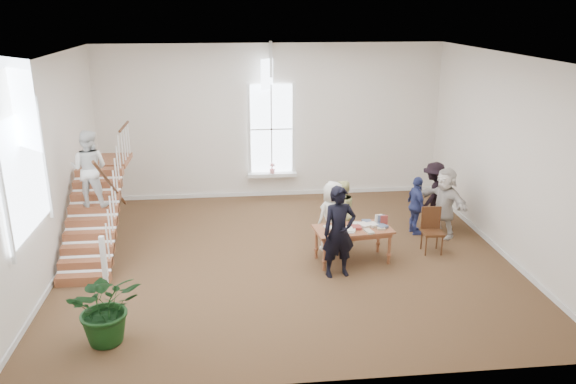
{
  "coord_description": "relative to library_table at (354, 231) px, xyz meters",
  "views": [
    {
      "loc": [
        -1.23,
        -11.67,
        5.51
      ],
      "look_at": [
        0.06,
        0.4,
        1.45
      ],
      "focal_mm": 35.0,
      "sensor_mm": 36.0,
      "label": 1
    }
  ],
  "objects": [
    {
      "name": "woman_cluster_c",
      "position": [
        2.53,
        1.22,
        0.17
      ],
      "size": [
        1.19,
        1.69,
        1.76
      ],
      "primitive_type": "imported",
      "rotation": [
        0.0,
        0.0,
        5.17
      ],
      "color": "beige",
      "rests_on": "ground"
    },
    {
      "name": "elderly_woman",
      "position": [
        -0.39,
        0.6,
        0.13
      ],
      "size": [
        0.98,
        0.84,
        1.7
      ],
      "primitive_type": "imported",
      "rotation": [
        0.0,
        0.0,
        3.58
      ],
      "color": "silver",
      "rests_on": "ground"
    },
    {
      "name": "library_table",
      "position": [
        0.0,
        0.0,
        0.0
      ],
      "size": [
        1.79,
        1.04,
        0.86
      ],
      "rotation": [
        0.0,
        0.0,
        0.12
      ],
      "color": "brown",
      "rests_on": "ground"
    },
    {
      "name": "person_yellow",
      "position": [
        -0.09,
        1.1,
        0.06
      ],
      "size": [
        0.95,
        0.87,
        1.56
      ],
      "primitive_type": "imported",
      "rotation": [
        0.0,
        0.0,
        3.62
      ],
      "color": "#D1CF82",
      "rests_on": "ground"
    },
    {
      "name": "staircase",
      "position": [
        -5.81,
        1.07,
        0.9
      ],
      "size": [
        1.1,
        4.1,
        2.92
      ],
      "color": "brown",
      "rests_on": "ground"
    },
    {
      "name": "woman_cluster_a",
      "position": [
        1.89,
        1.42,
        0.03
      ],
      "size": [
        0.44,
        0.9,
        1.49
      ],
      "primitive_type": "imported",
      "rotation": [
        0.0,
        0.0,
        1.66
      ],
      "color": "navy",
      "rests_on": "ground"
    },
    {
      "name": "side_chair",
      "position": [
        1.92,
        0.35,
        -0.12
      ],
      "size": [
        0.48,
        0.48,
        1.06
      ],
      "rotation": [
        0.0,
        0.0,
        -0.05
      ],
      "color": "#391C0F",
      "rests_on": "ground"
    },
    {
      "name": "woman_cluster_b",
      "position": [
        2.49,
        1.87,
        0.14
      ],
      "size": [
        1.2,
        1.26,
        1.72
      ],
      "primitive_type": "imported",
      "rotation": [
        0.0,
        0.0,
        4.01
      ],
      "color": "black",
      "rests_on": "ground"
    },
    {
      "name": "room_shell",
      "position": [
        -1.47,
        4.72,
        -0.31
      ],
      "size": [
        10.49,
        10.0,
        10.0
      ],
      "color": "silver",
      "rests_on": "ground"
    },
    {
      "name": "ground",
      "position": [
        -1.47,
        0.32,
        -0.72
      ],
      "size": [
        10.0,
        10.0,
        0.0
      ],
      "primitive_type": "plane",
      "color": "#4C331D",
      "rests_on": "ground"
    },
    {
      "name": "floor_plant",
      "position": [
        -4.87,
        -2.69,
        -0.05
      ],
      "size": [
        1.41,
        1.29,
        1.33
      ],
      "primitive_type": "imported",
      "rotation": [
        0.0,
        0.0,
        0.23
      ],
      "color": "black",
      "rests_on": "ground"
    },
    {
      "name": "police_officer",
      "position": [
        -0.49,
        -0.65,
        0.28
      ],
      "size": [
        0.79,
        0.59,
        1.99
      ],
      "primitive_type": "imported",
      "rotation": [
        0.0,
        0.0,
        0.17
      ],
      "color": "black",
      "rests_on": "ground"
    }
  ]
}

